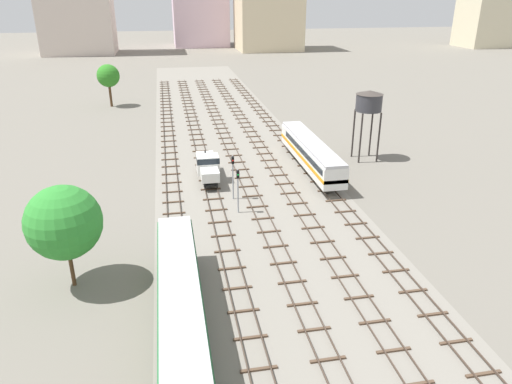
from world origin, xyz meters
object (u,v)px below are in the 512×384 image
Objects in this scene: diesel_railcar_centre_right_mid at (311,152)px; signal_post_nearest at (233,172)px; shunter_loco_left_near at (208,165)px; passenger_coach_far_left_nearest at (181,309)px; signal_post_near at (238,185)px; water_tower at (369,102)px.

signal_post_nearest reaches higher than diesel_railcar_centre_right_mid.
diesel_railcar_centre_right_mid is (13.63, 1.10, 0.59)m from shunter_loco_left_near.
shunter_loco_left_near is (4.54, 29.50, -0.60)m from passenger_coach_far_left_nearest.
diesel_railcar_centre_right_mid reaches higher than shunter_loco_left_near.
signal_post_near is (-11.36, -11.26, 0.57)m from diesel_railcar_centre_right_mid.
signal_post_near is (-0.00, -3.71, -0.16)m from signal_post_nearest.
water_tower reaches higher than signal_post_nearest.
water_tower is at bearing 10.16° from shunter_loco_left_near.
signal_post_nearest is at bearing -70.63° from shunter_loco_left_near.
passenger_coach_far_left_nearest is 1.07× the size of diesel_railcar_centre_right_mid.
shunter_loco_left_near is 23.65m from water_tower.
water_tower is 1.86× the size of signal_post_nearest.
passenger_coach_far_left_nearest is 24.03m from signal_post_nearest.
passenger_coach_far_left_nearest is at bearing -106.48° from signal_post_nearest.
water_tower is at bearing 51.12° from passenger_coach_far_left_nearest.
diesel_railcar_centre_right_mid is 16.01m from signal_post_near.
water_tower is at bearing 35.08° from signal_post_near.
water_tower is 1.96× the size of signal_post_near.
signal_post_near reaches higher than passenger_coach_far_left_nearest.
signal_post_nearest is at bearing 73.52° from passenger_coach_far_left_nearest.
signal_post_nearest is at bearing 90.00° from signal_post_near.
passenger_coach_far_left_nearest is 4.45× the size of signal_post_near.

